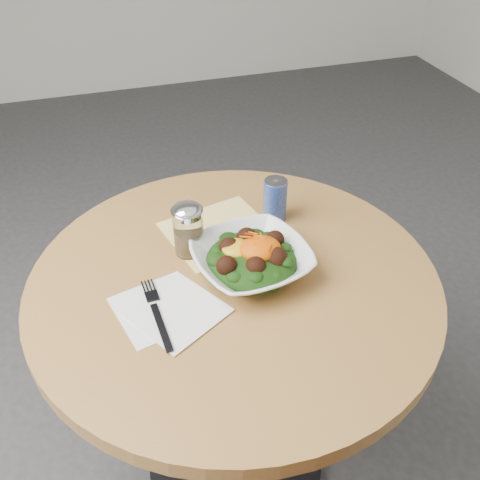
{
  "coord_description": "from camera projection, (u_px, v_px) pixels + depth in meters",
  "views": [
    {
      "loc": [
        -0.25,
        -0.84,
        1.53
      ],
      "look_at": [
        0.03,
        0.04,
        0.81
      ],
      "focal_mm": 40.0,
      "sensor_mm": 36.0,
      "label": 1
    }
  ],
  "objects": [
    {
      "name": "cloth_napkin",
      "position": [
        220.0,
        232.0,
        1.3
      ],
      "size": [
        0.28,
        0.27,
        0.0
      ],
      "primitive_type": "cube",
      "rotation": [
        0.0,
        0.0,
        0.24
      ],
      "color": "#E4AA0C",
      "rests_on": "table"
    },
    {
      "name": "table",
      "position": [
        234.0,
        336.0,
        1.3
      ],
      "size": [
        0.9,
        0.9,
        0.75
      ],
      "color": "black",
      "rests_on": "ground"
    },
    {
      "name": "beverage_can",
      "position": [
        275.0,
        200.0,
        1.31
      ],
      "size": [
        0.06,
        0.06,
        0.11
      ],
      "color": "navy",
      "rests_on": "table"
    },
    {
      "name": "paper_napkins",
      "position": [
        168.0,
        310.0,
        1.09
      ],
      "size": [
        0.25,
        0.24,
        0.0
      ],
      "color": "white",
      "rests_on": "table"
    },
    {
      "name": "salad_bowl",
      "position": [
        251.0,
        259.0,
        1.16
      ],
      "size": [
        0.29,
        0.29,
        0.09
      ],
      "color": "white",
      "rests_on": "table"
    },
    {
      "name": "ground",
      "position": [
        236.0,
        458.0,
        1.63
      ],
      "size": [
        6.0,
        6.0,
        0.0
      ],
      "primitive_type": "plane",
      "color": "#313033",
      "rests_on": "ground"
    },
    {
      "name": "spice_shaker",
      "position": [
        188.0,
        230.0,
        1.2
      ],
      "size": [
        0.07,
        0.07,
        0.13
      ],
      "color": "silver",
      "rests_on": "table"
    },
    {
      "name": "fork",
      "position": [
        156.0,
        311.0,
        1.08
      ],
      "size": [
        0.03,
        0.21,
        0.0
      ],
      "color": "black",
      "rests_on": "table"
    }
  ]
}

